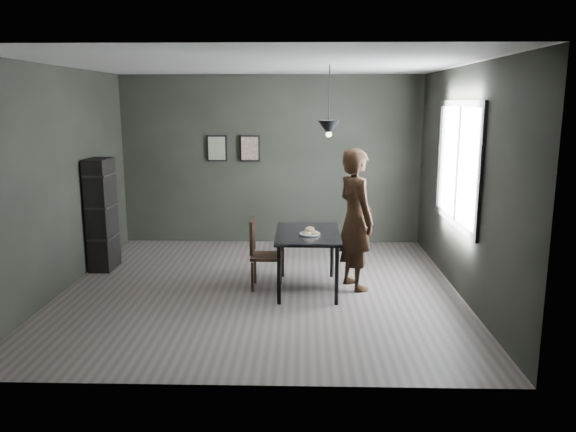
{
  "coord_description": "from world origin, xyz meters",
  "views": [
    {
      "loc": [
        0.54,
        -6.87,
        2.37
      ],
      "look_at": [
        0.35,
        0.05,
        0.95
      ],
      "focal_mm": 35.0,
      "sensor_mm": 36.0,
      "label": 1
    }
  ],
  "objects_px": {
    "cafe_table": "(308,239)",
    "shelf_unit": "(102,214)",
    "woman": "(356,219)",
    "pendant_lamp": "(329,128)",
    "white_plate": "(310,234)",
    "wood_chair": "(260,249)"
  },
  "relations": [
    {
      "from": "cafe_table",
      "to": "pendant_lamp",
      "type": "xyz_separation_m",
      "value": [
        0.25,
        0.1,
        1.38
      ]
    },
    {
      "from": "wood_chair",
      "to": "shelf_unit",
      "type": "relative_size",
      "value": 0.57
    },
    {
      "from": "shelf_unit",
      "to": "pendant_lamp",
      "type": "bearing_deg",
      "value": -12.97
    },
    {
      "from": "shelf_unit",
      "to": "woman",
      "type": "bearing_deg",
      "value": -11.55
    },
    {
      "from": "white_plate",
      "to": "shelf_unit",
      "type": "height_order",
      "value": "shelf_unit"
    },
    {
      "from": "woman",
      "to": "shelf_unit",
      "type": "relative_size",
      "value": 1.14
    },
    {
      "from": "cafe_table",
      "to": "wood_chair",
      "type": "xyz_separation_m",
      "value": [
        -0.6,
        0.05,
        -0.16
      ]
    },
    {
      "from": "woman",
      "to": "pendant_lamp",
      "type": "bearing_deg",
      "value": 66.89
    },
    {
      "from": "cafe_table",
      "to": "shelf_unit",
      "type": "distance_m",
      "value": 3.05
    },
    {
      "from": "white_plate",
      "to": "wood_chair",
      "type": "xyz_separation_m",
      "value": [
        -0.63,
        0.18,
        -0.24
      ]
    },
    {
      "from": "cafe_table",
      "to": "shelf_unit",
      "type": "xyz_separation_m",
      "value": [
        -2.92,
        0.86,
        0.12
      ]
    },
    {
      "from": "woman",
      "to": "shelf_unit",
      "type": "distance_m",
      "value": 3.61
    },
    {
      "from": "wood_chair",
      "to": "shelf_unit",
      "type": "bearing_deg",
      "value": 161.92
    },
    {
      "from": "cafe_table",
      "to": "woman",
      "type": "height_order",
      "value": "woman"
    },
    {
      "from": "cafe_table",
      "to": "shelf_unit",
      "type": "relative_size",
      "value": 0.76
    },
    {
      "from": "woman",
      "to": "pendant_lamp",
      "type": "xyz_separation_m",
      "value": [
        -0.36,
        -0.01,
        1.15
      ]
    },
    {
      "from": "cafe_table",
      "to": "woman",
      "type": "xyz_separation_m",
      "value": [
        0.61,
        0.11,
        0.23
      ]
    },
    {
      "from": "white_plate",
      "to": "woman",
      "type": "relative_size",
      "value": 0.13
    },
    {
      "from": "pendant_lamp",
      "to": "white_plate",
      "type": "bearing_deg",
      "value": -135.01
    },
    {
      "from": "white_plate",
      "to": "pendant_lamp",
      "type": "bearing_deg",
      "value": 44.99
    },
    {
      "from": "wood_chair",
      "to": "shelf_unit",
      "type": "height_order",
      "value": "shelf_unit"
    },
    {
      "from": "shelf_unit",
      "to": "pendant_lamp",
      "type": "xyz_separation_m",
      "value": [
        3.17,
        -0.76,
        1.26
      ]
    }
  ]
}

